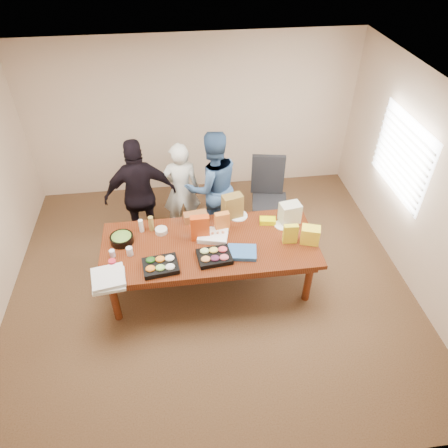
{
  "coord_description": "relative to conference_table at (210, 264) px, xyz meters",
  "views": [
    {
      "loc": [
        -0.33,
        -4.01,
        4.39
      ],
      "look_at": [
        0.21,
        0.1,
        0.98
      ],
      "focal_mm": 33.32,
      "sensor_mm": 36.0,
      "label": 1
    }
  ],
  "objects": [
    {
      "name": "floor",
      "position": [
        0.0,
        0.0,
        -0.39
      ],
      "size": [
        5.5,
        5.0,
        0.02
      ],
      "primitive_type": "cube",
      "color": "#47301E",
      "rests_on": "ground"
    },
    {
      "name": "kraft_bag",
      "position": [
        0.38,
        0.52,
        0.56
      ],
      "size": [
        0.31,
        0.22,
        0.36
      ],
      "primitive_type": "cube",
      "rotation": [
        0.0,
        0.0,
        0.25
      ],
      "color": "brown",
      "rests_on": "conference_table"
    },
    {
      "name": "veggie_tray",
      "position": [
        -0.63,
        -0.36,
        0.41
      ],
      "size": [
        0.46,
        0.38,
        0.06
      ],
      "primitive_type": "cube",
      "rotation": [
        0.0,
        0.0,
        0.13
      ],
      "color": "black",
      "rests_on": "conference_table"
    },
    {
      "name": "ranch_bottle",
      "position": [
        -0.88,
        0.37,
        0.47
      ],
      "size": [
        0.06,
        0.06,
        0.19
      ],
      "primitive_type": "cylinder",
      "rotation": [
        0.0,
        0.0,
        0.01
      ],
      "color": "white",
      "rests_on": "conference_table"
    },
    {
      "name": "chip_bag_blue",
      "position": [
        0.39,
        -0.25,
        0.4
      ],
      "size": [
        0.4,
        0.33,
        0.05
      ],
      "primitive_type": "cube",
      "rotation": [
        0.0,
        0.0,
        -0.17
      ],
      "color": "#2C5CA2",
      "rests_on": "conference_table"
    },
    {
      "name": "wall_front",
      "position": [
        0.0,
        -2.5,
        0.98
      ],
      "size": [
        5.5,
        0.04,
        2.7
      ],
      "primitive_type": "cube",
      "color": "beige",
      "rests_on": "floor"
    },
    {
      "name": "chip_bag_red",
      "position": [
        -0.11,
        0.12,
        0.55
      ],
      "size": [
        0.25,
        0.1,
        0.36
      ],
      "primitive_type": "cube",
      "rotation": [
        0.0,
        0.0,
        0.0
      ],
      "color": "#BF3E10",
      "rests_on": "conference_table"
    },
    {
      "name": "dip_bowl_a",
      "position": [
        0.17,
        0.27,
        0.41
      ],
      "size": [
        0.16,
        0.16,
        0.06
      ],
      "primitive_type": "cylinder",
      "rotation": [
        0.0,
        0.0,
        -0.02
      ],
      "color": "beige",
      "rests_on": "conference_table"
    },
    {
      "name": "office_chair",
      "position": [
        1.04,
        1.03,
        0.22
      ],
      "size": [
        0.71,
        0.71,
        1.2
      ],
      "primitive_type": "cube",
      "rotation": [
        0.0,
        0.0,
        -0.19
      ],
      "color": "black",
      "rests_on": "floor"
    },
    {
      "name": "wall_back",
      "position": [
        0.0,
        2.5,
        0.98
      ],
      "size": [
        5.5,
        0.04,
        2.7
      ],
      "primitive_type": "cube",
      "color": "beige",
      "rests_on": "floor"
    },
    {
      "name": "dip_bowl_b",
      "position": [
        -0.62,
        0.3,
        0.41
      ],
      "size": [
        0.21,
        0.21,
        0.07
      ],
      "primitive_type": "cylinder",
      "rotation": [
        0.0,
        0.0,
        0.31
      ],
      "color": "beige",
      "rests_on": "conference_table"
    },
    {
      "name": "wall_right",
      "position": [
        2.75,
        0.0,
        0.98
      ],
      "size": [
        0.04,
        5.0,
        2.7
      ],
      "primitive_type": "cube",
      "color": "beige",
      "rests_on": "floor"
    },
    {
      "name": "dressing_bottle",
      "position": [
        -0.74,
        0.38,
        0.48
      ],
      "size": [
        0.07,
        0.07,
        0.22
      ],
      "primitive_type": "cylinder",
      "rotation": [
        0.0,
        0.0,
        -0.01
      ],
      "color": "olive",
      "rests_on": "conference_table"
    },
    {
      "name": "person_left",
      "position": [
        -0.9,
        1.03,
        0.51
      ],
      "size": [
        1.08,
        0.56,
        1.77
      ],
      "primitive_type": "imported",
      "rotation": [
        0.0,
        0.0,
        3.27
      ],
      "color": "black",
      "rests_on": "floor"
    },
    {
      "name": "bread_loaf",
      "position": [
        -0.14,
        0.5,
        0.44
      ],
      "size": [
        0.34,
        0.18,
        0.13
      ],
      "primitive_type": "cube",
      "rotation": [
        0.0,
        0.0,
        0.14
      ],
      "color": "brown",
      "rests_on": "conference_table"
    },
    {
      "name": "mayo_jar",
      "position": [
        0.25,
        0.26,
        0.44
      ],
      "size": [
        0.11,
        0.11,
        0.13
      ],
      "primitive_type": "cylinder",
      "rotation": [
        0.0,
        0.0,
        -0.34
      ],
      "color": "white",
      "rests_on": "conference_table"
    },
    {
      "name": "clear_cup_a",
      "position": [
        -1.02,
        -0.08,
        0.43
      ],
      "size": [
        0.09,
        0.09,
        0.11
      ],
      "primitive_type": "cylinder",
      "rotation": [
        0.0,
        0.0,
        0.08
      ],
      "color": "silver",
      "rests_on": "conference_table"
    },
    {
      "name": "red_cup",
      "position": [
        -1.21,
        -0.28,
        0.43
      ],
      "size": [
        0.1,
        0.1,
        0.12
      ],
      "primitive_type": "cylinder",
      "rotation": [
        0.0,
        0.0,
        -0.11
      ],
      "color": "red",
      "rests_on": "conference_table"
    },
    {
      "name": "window_panel",
      "position": [
        2.72,
        0.6,
        1.12
      ],
      "size": [
        0.03,
        1.4,
        1.1
      ],
      "primitive_type": "cube",
      "color": "white",
      "rests_on": "wall_right"
    },
    {
      "name": "pizza_box_upper",
      "position": [
        -1.24,
        -0.5,
        0.44
      ],
      "size": [
        0.44,
        0.44,
        0.04
      ],
      "primitive_type": "cube",
      "rotation": [
        0.0,
        0.0,
        0.18
      ],
      "color": "silver",
      "rests_on": "pizza_box_lower"
    },
    {
      "name": "sheet_cake",
      "position": [
        0.06,
        0.11,
        0.41
      ],
      "size": [
        0.44,
        0.37,
        0.07
      ],
      "primitive_type": "cube",
      "rotation": [
        0.0,
        0.0,
        -0.24
      ],
      "color": "white",
      "rests_on": "conference_table"
    },
    {
      "name": "fruit_tray",
      "position": [
        0.03,
        -0.28,
        0.41
      ],
      "size": [
        0.45,
        0.37,
        0.06
      ],
      "primitive_type": "cube",
      "rotation": [
        0.0,
        0.0,
        0.11
      ],
      "color": "black",
      "rests_on": "conference_table"
    },
    {
      "name": "person_center",
      "position": [
        -0.31,
        1.2,
        0.42
      ],
      "size": [
        0.6,
        0.41,
        1.58
      ],
      "primitive_type": "imported",
      "rotation": [
        0.0,
        0.0,
        3.2
      ],
      "color": "silver",
      "rests_on": "floor"
    },
    {
      "name": "clear_cup_b",
      "position": [
        -1.23,
        -0.08,
        0.42
      ],
      "size": [
        0.08,
        0.08,
        0.1
      ],
      "primitive_type": "cylinder",
      "rotation": [
        0.0,
        0.0,
        0.18
      ],
      "color": "silver",
      "rests_on": "conference_table"
    },
    {
      "name": "grocery_bag_white",
      "position": [
        1.14,
        0.32,
        0.52
      ],
      "size": [
        0.3,
        0.23,
        0.29
      ],
      "primitive_type": "cube",
      "rotation": [
        0.0,
        0.0,
        0.16
      ],
      "color": "beige",
      "rests_on": "conference_table"
    },
    {
      "name": "person_right",
      "position": [
        0.17,
        1.11,
        0.51
      ],
      "size": [
        0.99,
        0.85,
        1.77
      ],
      "primitive_type": "imported",
      "rotation": [
        0.0,
        0.0,
        3.38
      ],
      "color": "#355481",
      "rests_on": "floor"
    },
    {
      "name": "conference_table",
      "position": [
        0.0,
        0.0,
        0.0
      ],
      "size": [
        2.8,
        1.2,
        0.75
      ],
      "primitive_type": "cube",
      "color": "#4C1C0F",
      "rests_on": "floor"
    },
    {
      "name": "window_blinds",
      "position": [
        2.68,
        0.6,
        1.12
      ],
      "size": [
        0.04,
        1.36,
        1.0
      ],
      "primitive_type": "cube",
      "color": "beige",
      "rests_on": "wall_right"
    },
    {
      "name": "chip_bag_yellow",
      "position": [
        1.04,
        -0.1,
        0.51
      ],
      "size": [
        0.19,
        0.09,
        0.28
      ],
      "primitive_type": "cube",
      "rotation": [
        0.0,
        0.0,
        -0.07
      ],
      "color": "yellow",
      "rests_on": "conference_table"
    },
    {
      "name": "chip_bag_orange",
      "position": [
        0.2,
        0.23,
        0.52
      ],
      "size": [
        0.2,
        0.11,
        0.3
      ],
      "primitive_type": "cube",
      "rotation": [
        0.0,
        0.0,
        0.16
      ],
      "color": "#CB6B27",
      "rests_on": "conference_table"
    },
    {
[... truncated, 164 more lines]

